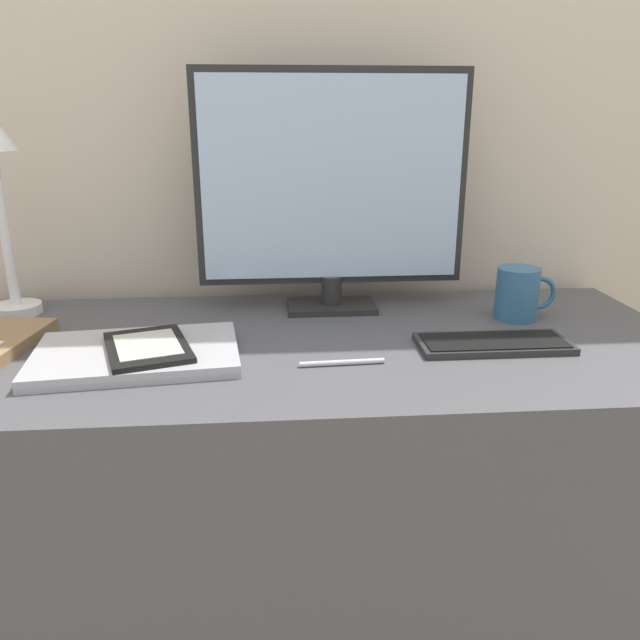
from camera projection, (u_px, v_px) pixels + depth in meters
The scene contains 8 objects.
wall_back at pixel (293, 59), 1.31m from camera, with size 3.60×0.05×2.40m.
desk at pixel (306, 507), 1.23m from camera, with size 1.40×0.61×0.70m.
monitor at pixel (332, 188), 1.23m from camera, with size 0.54×0.11×0.47m.
keyboard at pixel (493, 343), 1.09m from camera, with size 0.26×0.11×0.01m.
laptop at pixel (137, 354), 1.03m from camera, with size 0.35×0.25×0.02m.
ereader at pixel (148, 347), 1.02m from camera, with size 0.17×0.21×0.01m.
coffee_mug at pixel (518, 293), 1.23m from camera, with size 0.12×0.08×0.10m.
pen at pixel (342, 363), 1.01m from camera, with size 0.14×0.02×0.01m.
Camera 1 is at (-0.06, -0.84, 1.09)m, focal length 35.00 mm.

